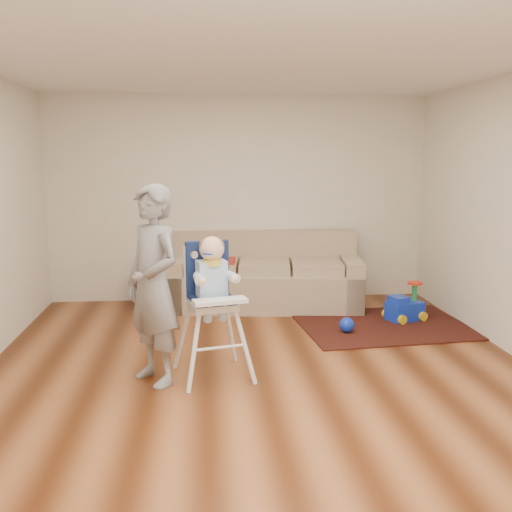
{
  "coord_description": "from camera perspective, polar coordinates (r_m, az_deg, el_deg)",
  "views": [
    {
      "loc": [
        -0.5,
        -4.82,
        1.94
      ],
      "look_at": [
        0.0,
        0.4,
        1.0
      ],
      "focal_mm": 40.0,
      "sensor_mm": 36.0,
      "label": 1
    }
  ],
  "objects": [
    {
      "name": "ground",
      "position": [
        5.21,
        0.43,
        -11.67
      ],
      "size": [
        5.5,
        5.5,
        0.0
      ],
      "primitive_type": "plane",
      "color": "#481F0B",
      "rests_on": "ground"
    },
    {
      "name": "room_envelope",
      "position": [
        5.36,
        -0.13,
        9.48
      ],
      "size": [
        5.04,
        5.52,
        2.72
      ],
      "color": "silver",
      "rests_on": "ground"
    },
    {
      "name": "sofa",
      "position": [
        7.31,
        0.84,
        -1.45
      ],
      "size": [
        2.53,
        1.28,
        0.94
      ],
      "rotation": [
        0.0,
        0.0,
        -0.12
      ],
      "color": "tan",
      "rests_on": "ground"
    },
    {
      "name": "side_table",
      "position": [
        7.53,
        -10.2,
        -3.14
      ],
      "size": [
        0.46,
        0.46,
        0.46
      ],
      "primitive_type": null,
      "color": "black",
      "rests_on": "ground"
    },
    {
      "name": "area_rug",
      "position": [
        6.73,
        12.67,
        -6.77
      ],
      "size": [
        2.0,
        1.58,
        0.02
      ],
      "primitive_type": "cube",
      "rotation": [
        0.0,
        0.0,
        0.09
      ],
      "color": "black",
      "rests_on": "ground"
    },
    {
      "name": "ride_on_toy",
      "position": [
        6.94,
        14.69,
        -4.38
      ],
      "size": [
        0.49,
        0.42,
        0.45
      ],
      "primitive_type": null,
      "rotation": [
        0.0,
        0.0,
        0.36
      ],
      "color": "#1333D2",
      "rests_on": "area_rug"
    },
    {
      "name": "toy_ball",
      "position": [
        6.35,
        9.08,
        -6.82
      ],
      "size": [
        0.17,
        0.17,
        0.17
      ],
      "primitive_type": "sphere",
      "color": "#1333D2",
      "rests_on": "area_rug"
    },
    {
      "name": "high_chair",
      "position": [
        4.98,
        -4.36,
        -5.38
      ],
      "size": [
        0.7,
        0.7,
        1.26
      ],
      "rotation": [
        0.0,
        0.0,
        0.24
      ],
      "color": "white",
      "rests_on": "ground"
    },
    {
      "name": "adult",
      "position": [
        4.87,
        -10.23,
        -2.92
      ],
      "size": [
        0.7,
        0.74,
        1.7
      ],
      "primitive_type": "imported",
      "rotation": [
        0.0,
        0.0,
        -0.91
      ],
      "color": "gray",
      "rests_on": "ground"
    }
  ]
}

